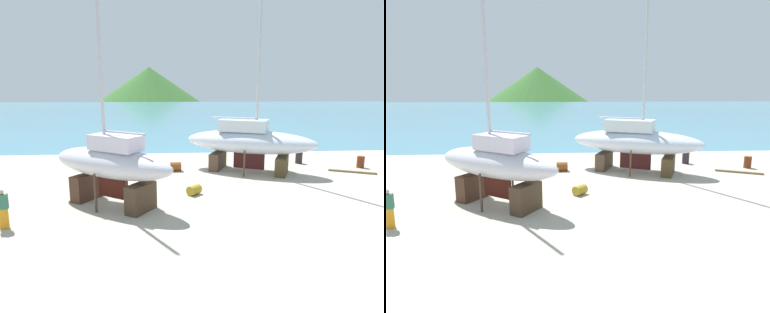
% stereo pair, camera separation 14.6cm
% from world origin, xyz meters
% --- Properties ---
extents(ground_plane, '(45.13, 45.13, 0.00)m').
position_xyz_m(ground_plane, '(0.00, -2.41, 0.00)').
color(ground_plane, '#AEA693').
extents(sea_water, '(171.45, 103.82, 0.01)m').
position_xyz_m(sea_water, '(0.00, 60.78, 0.00)').
color(sea_water, teal).
rests_on(sea_water, ground).
extents(headland_hill, '(104.05, 104.05, 34.68)m').
position_xyz_m(headland_hill, '(-10.84, 186.82, 0.00)').
color(headland_hill, '#34632A').
rests_on(headland_hill, ground).
extents(sailboat_small_center, '(7.21, 5.76, 11.32)m').
position_xyz_m(sailboat_small_center, '(-3.00, -4.63, 2.15)').
color(sailboat_small_center, '#472D21').
rests_on(sailboat_small_center, ground).
extents(sailboat_large_starboard, '(9.53, 6.45, 16.30)m').
position_xyz_m(sailboat_large_starboard, '(5.50, 1.84, 2.16)').
color(sailboat_large_starboard, '#4C3B23').
rests_on(sailboat_large_starboard, ground).
extents(worker, '(0.48, 0.32, 1.74)m').
position_xyz_m(worker, '(-7.15, -7.23, 0.90)').
color(worker, orange).
rests_on(worker, ground).
extents(barrel_by_slipway, '(0.71, 0.71, 0.90)m').
position_xyz_m(barrel_by_slipway, '(10.07, 4.02, 0.45)').
color(barrel_by_slipway, '#2A1E24').
rests_on(barrel_by_slipway, ground).
extents(barrel_blue_faded, '(0.68, 0.68, 0.86)m').
position_xyz_m(barrel_blue_faded, '(14.10, 2.29, 0.43)').
color(barrel_blue_faded, '#622B15').
rests_on(barrel_blue_faded, ground).
extents(barrel_tipped_left, '(0.93, 0.93, 0.55)m').
position_xyz_m(barrel_tipped_left, '(1.24, -3.21, 0.27)').
color(barrel_tipped_left, '#A28624').
rests_on(barrel_tipped_left, ground).
extents(barrel_tipped_right, '(0.79, 0.68, 0.65)m').
position_xyz_m(barrel_tipped_right, '(0.35, 2.20, 0.33)').
color(barrel_tipped_right, '#603211').
rests_on(barrel_tipped_right, ground).
extents(timber_plank_far, '(2.90, 1.51, 0.12)m').
position_xyz_m(timber_plank_far, '(12.70, 0.88, 0.06)').
color(timber_plank_far, brown).
rests_on(timber_plank_far, ground).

